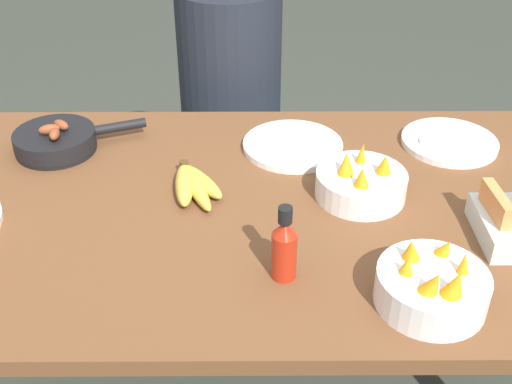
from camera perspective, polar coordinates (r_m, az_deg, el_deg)
dining_table at (r=1.44m, az=0.00°, el=-4.19°), size 1.63×0.88×0.74m
banana_bunch at (r=1.42m, az=-5.63°, el=0.71°), size 0.13×0.19×0.04m
skillet at (r=1.64m, az=-17.23°, el=4.41°), size 0.31×0.20×0.08m
empty_plate_near_front at (r=1.59m, az=3.28°, el=4.15°), size 0.25×0.25×0.02m
empty_plate_far_left at (r=1.67m, az=16.81°, el=4.28°), size 0.24×0.24×0.02m
fruit_bowl_mango at (r=1.16m, az=15.36°, el=-8.09°), size 0.20×0.20×0.11m
fruit_bowl_citrus at (r=1.41m, az=9.32°, el=0.82°), size 0.20×0.20×0.11m
hot_sauce_bottle at (r=1.16m, az=2.53°, el=-4.92°), size 0.05×0.05×0.15m
person_figure at (r=2.09m, az=-2.20°, el=5.22°), size 0.34×0.34×1.26m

